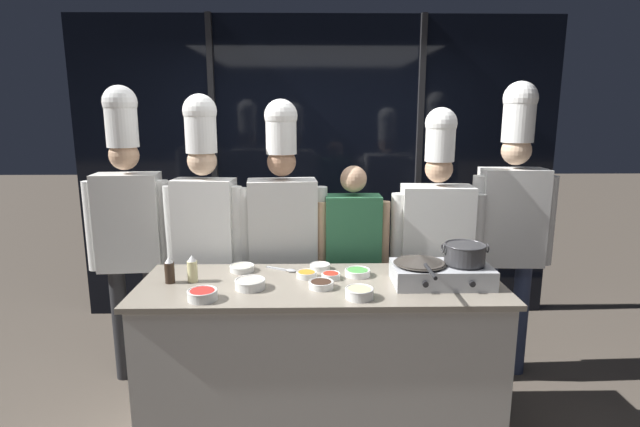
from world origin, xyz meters
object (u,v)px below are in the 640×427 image
Objects in this scene: portable_stove at (441,274)px; chef_line at (283,227)px; prep_bowl_soy_glaze at (322,284)px; serving_spoon_slotted at (287,270)px; squeeze_bottle_soy at (170,270)px; chef_head at (129,216)px; chef_pastry at (436,233)px; frying_pan at (420,259)px; prep_bowl_scallions at (358,272)px; prep_bowl_bell_pepper at (202,294)px; person_guest at (353,254)px; prep_bowl_carrots at (307,274)px; prep_bowl_chili_flakes at (331,275)px; squeeze_bottle_oil at (192,269)px; chef_apprentice at (512,212)px; prep_bowl_onion at (321,266)px; prep_bowl_chicken at (250,283)px; chef_sous at (205,221)px; prep_bowl_noodles at (242,268)px; stock_pot at (465,253)px; prep_bowl_ginger at (359,292)px.

chef_line is at bearing 146.13° from portable_stove.
prep_bowl_soy_glaze is 0.36m from serving_spoon_slotted.
squeeze_bottle_soy is 0.07× the size of chef_head.
chef_pastry is at bearing 176.02° from chef_line.
frying_pan is at bearing 72.35° from chef_pastry.
serving_spoon_slotted is 0.09× the size of chef_head.
prep_bowl_soy_glaze is 0.74m from chef_line.
prep_bowl_scallions is (-0.33, 0.15, -0.12)m from frying_pan.
prep_bowl_bell_pepper is 0.10× the size of person_guest.
prep_bowl_carrots is 0.14m from prep_bowl_chili_flakes.
prep_bowl_carrots is 0.77× the size of prep_bowl_bell_pepper.
chef_head is (-1.35, 0.58, 0.23)m from prep_bowl_chili_flakes.
chef_head is at bearing 132.58° from squeeze_bottle_oil.
chef_pastry is 0.55m from chef_apprentice.
chef_apprentice is at bearing 25.01° from prep_bowl_chili_flakes.
prep_bowl_carrots is 0.06× the size of chef_head.
prep_bowl_scallions reaches higher than serving_spoon_slotted.
chef_pastry is at bearing 25.01° from prep_bowl_onion.
chef_apprentice is at bearing -176.46° from person_guest.
person_guest is at bearing 29.40° from squeeze_bottle_oil.
chef_pastry is (1.05, 0.02, -0.05)m from chef_line.
prep_bowl_chicken is 0.08× the size of chef_sous.
prep_bowl_scallions is 1.02× the size of prep_bowl_noodles.
squeeze_bottle_soy is 1.08m from prep_bowl_scallions.
portable_stove is 3.63× the size of prep_bowl_noodles.
prep_bowl_onion is 0.06× the size of chef_line.
serving_spoon_slotted is at bearing -0.81° from prep_bowl_noodles.
chef_pastry is (0.57, 0.04, 0.13)m from person_guest.
frying_pan reaches higher than prep_bowl_chicken.
prep_bowl_bell_pepper is at bearing -47.85° from squeeze_bottle_soy.
prep_bowl_noodles is at bearing 36.05° from squeeze_bottle_oil.
prep_bowl_bell_pepper is at bearing -154.95° from prep_bowl_chili_flakes.
portable_stove reaches higher than serving_spoon_slotted.
prep_bowl_onion is at bearing 108.49° from prep_bowl_chili_flakes.
prep_bowl_soy_glaze is at bearing 144.98° from chef_sous.
chef_head is at bearing -2.18° from chef_sous.
frying_pan reaches higher than prep_bowl_noodles.
prep_bowl_scallions is at bearing 162.09° from portable_stove.
portable_stove is 3.22× the size of prep_bowl_chicken.
chef_pastry reaches higher than prep_bowl_chicken.
frying_pan is (-0.13, -0.00, 0.09)m from portable_stove.
person_guest is (0.99, -0.00, -0.24)m from chef_sous.
person_guest is at bearing 71.13° from prep_bowl_soy_glaze.
frying_pan is 2.98× the size of prep_bowl_chicken.
prep_bowl_carrots is 0.55m from chef_line.
prep_bowl_soy_glaze is (0.86, -0.10, -0.05)m from squeeze_bottle_soy.
person_guest reaches higher than prep_bowl_noodles.
stock_pot is 1.51× the size of prep_bowl_chicken.
prep_bowl_ginger is 0.08× the size of chef_line.
prep_bowl_scallions is 0.91m from prep_bowl_bell_pepper.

